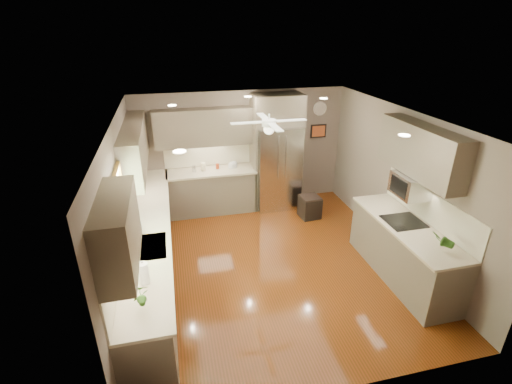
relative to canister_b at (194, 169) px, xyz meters
name	(u,v)px	position (x,y,z in m)	size (l,w,h in m)	color
floor	(272,263)	(1.07, -2.19, -1.01)	(5.00, 5.00, 0.00)	#442209
ceiling	(275,118)	(1.07, -2.19, 1.49)	(5.00, 5.00, 0.00)	white
wall_back	(242,149)	(1.07, 0.31, 0.24)	(4.50, 4.50, 0.00)	#685A4F
wall_front	(343,304)	(1.07, -4.69, 0.24)	(4.50, 4.50, 0.00)	#685A4F
wall_left	(123,213)	(-1.18, -2.19, 0.24)	(5.00, 5.00, 0.00)	#685A4F
wall_right	(400,184)	(3.32, -2.19, 0.24)	(5.00, 5.00, 0.00)	#685A4F
canister_b	(194,169)	(0.00, 0.00, 0.00)	(0.09, 0.09, 0.13)	silver
canister_c	(203,167)	(0.19, 0.03, 0.02)	(0.10, 0.10, 0.16)	beige
canister_d	(217,166)	(0.49, 0.06, -0.01)	(0.07, 0.07, 0.11)	maroon
soap_bottle	(137,228)	(-1.01, -2.33, 0.03)	(0.09, 0.10, 0.21)	white
potted_plant_left	(139,295)	(-0.90, -3.90, 0.09)	(0.17, 0.12, 0.32)	#295317
potted_plant_right	(442,240)	(2.99, -3.70, 0.09)	(0.18, 0.14, 0.32)	#295317
bowl	(233,167)	(0.82, 0.05, -0.04)	(0.23, 0.23, 0.06)	beige
left_run	(151,249)	(-0.89, -2.04, -0.53)	(0.65, 4.70, 1.45)	brown
back_run	(212,190)	(0.34, 0.02, -0.53)	(1.85, 0.65, 1.45)	brown
uppers	(218,149)	(0.32, -1.48, 0.86)	(4.50, 4.70, 0.95)	brown
window	(119,209)	(-1.16, -2.69, 0.54)	(0.05, 1.12, 0.92)	#BFF2B2
sink	(148,248)	(-0.87, -2.69, -0.10)	(0.50, 0.70, 0.32)	silver
refrigerator	(277,154)	(1.77, -0.03, 0.18)	(1.06, 0.75, 2.45)	silver
right_run	(404,250)	(2.99, -2.99, -0.53)	(0.70, 2.20, 1.45)	brown
microwave	(410,185)	(3.09, -2.74, 0.47)	(0.43, 0.55, 0.34)	silver
ceiling_fan	(269,125)	(1.07, -1.89, 1.32)	(1.18, 1.18, 0.32)	white
recessed_lights	(265,113)	(1.03, -1.79, 1.48)	(2.84, 3.14, 0.01)	white
wall_clock	(320,109)	(2.82, 0.30, 1.04)	(0.30, 0.03, 0.30)	white
framed_print	(318,131)	(2.82, 0.29, 0.54)	(0.36, 0.03, 0.30)	black
stool	(310,207)	(2.29, -0.76, -0.77)	(0.43, 0.43, 0.47)	black
paper_towel	(144,273)	(-0.87, -3.50, 0.07)	(0.12, 0.12, 0.29)	white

